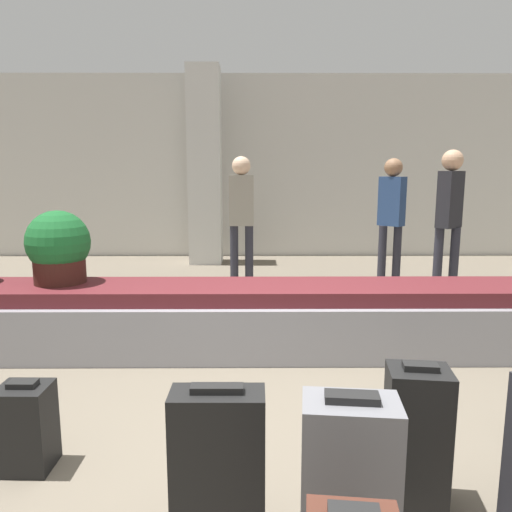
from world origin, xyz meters
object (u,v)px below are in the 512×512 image
traveler_0 (391,210)px  suitcase_0 (349,489)px  traveler_1 (241,210)px  suitcase_5 (26,427)px  suitcase_4 (416,437)px  potted_plant_1 (58,248)px  suitcase_6 (218,465)px  traveler_2 (449,209)px  pillar (205,167)px

traveler_0 → suitcase_0: bearing=-63.2°
traveler_1 → suitcase_5: bearing=76.1°
suitcase_0 → traveler_1: 4.93m
suitcase_4 → potted_plant_1: (-2.44, 2.13, 0.56)m
suitcase_0 → traveler_0: 5.18m
suitcase_4 → traveler_1: bearing=109.1°
traveler_1 → suitcase_6: bearing=90.2°
suitcase_5 → traveler_2: (3.57, 3.60, 0.86)m
suitcase_0 → potted_plant_1: potted_plant_1 is taller
traveler_1 → traveler_0: bearing=-178.0°
suitcase_4 → traveler_2: (1.62, 3.90, 0.75)m
suitcase_4 → potted_plant_1: size_ratio=1.11×
suitcase_0 → traveler_2: 4.82m
potted_plant_1 → traveler_2: 4.44m
pillar → traveler_0: pillar is taller
suitcase_6 → potted_plant_1: 2.86m
suitcase_5 → traveler_0: traveler_0 is taller
potted_plant_1 → traveler_2: traveler_2 is taller
potted_plant_1 → traveler_1: 2.77m
suitcase_4 → suitcase_6: 0.93m
traveler_1 → traveler_2: (2.53, -0.54, 0.05)m
suitcase_4 → potted_plant_1: potted_plant_1 is taller
suitcase_4 → suitcase_6: suitcase_4 is taller
suitcase_6 → suitcase_5: bearing=154.3°
suitcase_4 → traveler_0: size_ratio=0.41×
suitcase_0 → suitcase_6: bearing=164.3°
suitcase_0 → suitcase_6: size_ratio=1.08×
pillar → suitcase_5: size_ratio=6.58×
suitcase_4 → traveler_2: bearing=74.8°
suitcase_6 → traveler_1: traveler_1 is taller
suitcase_6 → traveler_2: traveler_2 is taller
pillar → traveler_2: pillar is taller
suitcase_4 → traveler_0: traveler_0 is taller
potted_plant_1 → pillar: bearing=77.7°
suitcase_0 → suitcase_5: 1.72m
traveler_2 → suitcase_5: bearing=-174.4°
suitcase_4 → traveler_1: traveler_1 is taller
suitcase_4 → suitcase_0: bearing=-125.8°
suitcase_4 → traveler_2: 4.29m
traveler_0 → suitcase_4: bearing=-60.1°
suitcase_0 → traveler_2: traveler_2 is taller
suitcase_0 → potted_plant_1: 3.31m
suitcase_4 → potted_plant_1: 3.29m
traveler_1 → traveler_2: size_ratio=0.96×
suitcase_6 → potted_plant_1: potted_plant_1 is taller
suitcase_6 → traveler_1: size_ratio=0.40×
potted_plant_1 → traveler_1: size_ratio=0.37×
traveler_0 → traveler_1: 2.00m
suitcase_4 → traveler_2: size_ratio=0.39×
pillar → suitcase_0: 6.85m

